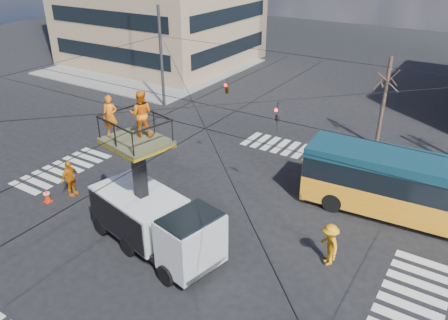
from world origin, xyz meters
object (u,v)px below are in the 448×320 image
utility_truck (153,205)px  city_bus (423,190)px  flagger (329,244)px  traffic_cone (47,195)px  worker_ground (70,178)px

utility_truck → city_bus: 12.66m
utility_truck → flagger: utility_truck is taller
utility_truck → flagger: 7.61m
traffic_cone → worker_ground: (0.56, 1.17, 0.64)m
flagger → city_bus: bearing=111.2°
worker_ground → city_bus: bearing=-71.2°
flagger → utility_truck: bearing=-109.5°
utility_truck → traffic_cone: size_ratio=9.49×
utility_truck → worker_ground: 6.90m
city_bus → traffic_cone: bearing=-156.5°
city_bus → worker_ground: bearing=-159.1°
traffic_cone → worker_ground: 1.44m
worker_ground → flagger: 13.75m
flagger → traffic_cone: bearing=-120.6°
city_bus → traffic_cone: size_ratio=14.77×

